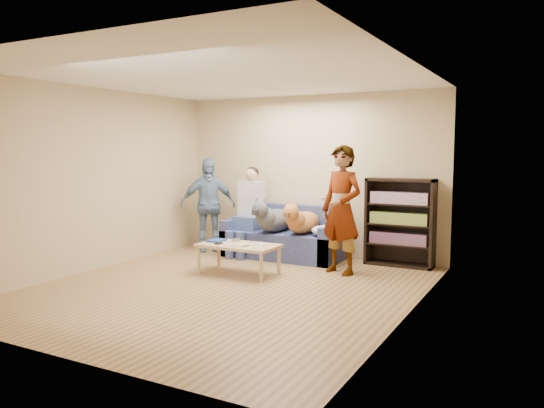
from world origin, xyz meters
The scene contains 27 objects.
ground centered at (0.00, 0.00, 0.00)m, with size 5.00×5.00×0.00m, color olive.
ceiling centered at (0.00, 0.00, 2.60)m, with size 5.00×5.00×0.00m, color white.
wall_back centered at (0.00, 2.50, 1.30)m, with size 4.50×4.50×0.00m, color tan.
wall_front centered at (0.00, -2.50, 1.30)m, with size 4.50×4.50×0.00m, color tan.
wall_left centered at (-2.25, 0.00, 1.30)m, with size 5.00×5.00×0.00m, color tan.
wall_right centered at (2.25, 0.00, 1.30)m, with size 5.00×5.00×0.00m, color tan.
blanket centered at (0.56, 1.89, 0.51)m, with size 0.47×0.40×0.16m, color #AFAFB4.
person_standing_right centered at (0.96, 1.45, 0.89)m, with size 0.65×0.43×1.78m, color gray.
person_standing_left centered at (-1.64, 1.95, 0.79)m, with size 0.93×0.39×1.58m, color #698AA9.
held_controller centered at (0.76, 1.25, 1.06)m, with size 0.04×0.12×0.03m, color silver.
notebook_blue centered at (-0.67, 0.78, 0.43)m, with size 0.20×0.26×0.03m, color navy.
papers centered at (-0.22, 0.63, 0.43)m, with size 0.26×0.20×0.01m, color silver.
magazine centered at (-0.19, 0.65, 0.44)m, with size 0.22×0.17×0.01m, color #B1AA8E.
camera_silver centered at (-0.39, 0.85, 0.45)m, with size 0.11×0.06×0.05m, color #B9B9BE.
controller_a centered at (0.01, 0.83, 0.43)m, with size 0.04×0.13×0.03m, color white.
controller_b centered at (0.09, 0.75, 0.43)m, with size 0.09×0.06×0.03m, color white.
headphone_cup_a centered at (-0.07, 0.71, 0.43)m, with size 0.07×0.07×0.02m, color white.
headphone_cup_b centered at (-0.07, 0.79, 0.43)m, with size 0.07×0.07×0.02m, color white.
pen_orange centered at (-0.29, 0.57, 0.42)m, with size 0.01×0.01×0.14m, color orange.
pen_black centered at (-0.15, 0.91, 0.42)m, with size 0.01×0.01×0.14m, color black.
wallet centered at (-0.52, 0.61, 0.43)m, with size 0.07×0.12×0.01m, color black.
sofa centered at (-0.25, 2.10, 0.28)m, with size 1.90×0.85×0.82m.
person_seated centered at (-0.85, 1.97, 0.77)m, with size 0.40×0.73×1.47m.
dog_gray centered at (-0.36, 1.88, 0.64)m, with size 0.41×1.25×0.60m.
dog_tan centered at (0.12, 1.94, 0.63)m, with size 0.39×1.15×0.57m.
coffee_table centered at (-0.27, 0.73, 0.37)m, with size 1.10×0.60×0.42m.
bookshelf centered at (1.55, 2.33, 0.68)m, with size 1.00×0.34×1.30m.
Camera 1 is at (3.55, -5.42, 1.72)m, focal length 35.00 mm.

